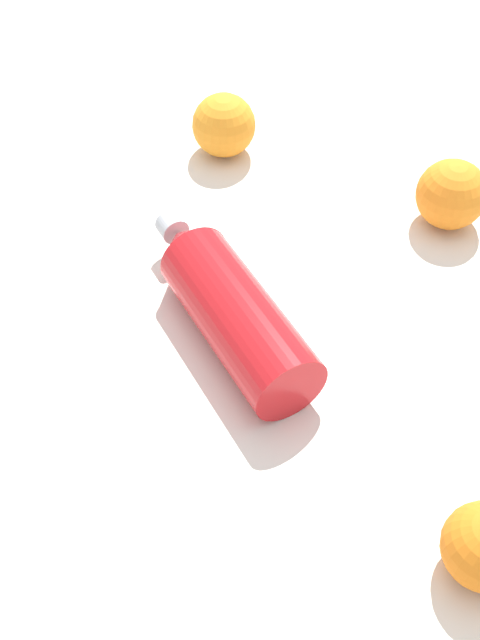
{
  "coord_description": "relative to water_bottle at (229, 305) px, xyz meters",
  "views": [
    {
      "loc": [
        0.29,
        -0.4,
        0.57
      ],
      "look_at": [
        0.0,
        -0.03,
        0.03
      ],
      "focal_mm": 45.09,
      "sensor_mm": 36.0,
      "label": 1
    }
  ],
  "objects": [
    {
      "name": "orange_2",
      "position": [
        -0.17,
        0.21,
        0.0
      ],
      "size": [
        0.07,
        0.07,
        0.07
      ],
      "primitive_type": "sphere",
      "color": "orange",
      "rests_on": "ground_plane"
    },
    {
      "name": "orange_0",
      "position": [
        0.09,
        0.26,
        0.0
      ],
      "size": [
        0.07,
        0.07,
        0.07
      ],
      "primitive_type": "sphere",
      "color": "orange",
      "rests_on": "ground_plane"
    },
    {
      "name": "water_bottle",
      "position": [
        0.0,
        0.0,
        0.0
      ],
      "size": [
        0.24,
        0.15,
        0.07
      ],
      "rotation": [
        0.0,
        0.0,
        2.74
      ],
      "color": "red",
      "rests_on": "ground_plane"
    },
    {
      "name": "ground_plane",
      "position": [
        0.02,
        0.02,
        -0.03
      ],
      "size": [
        2.4,
        2.4,
        0.0
      ],
      "primitive_type": "plane",
      "color": "silver"
    }
  ]
}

